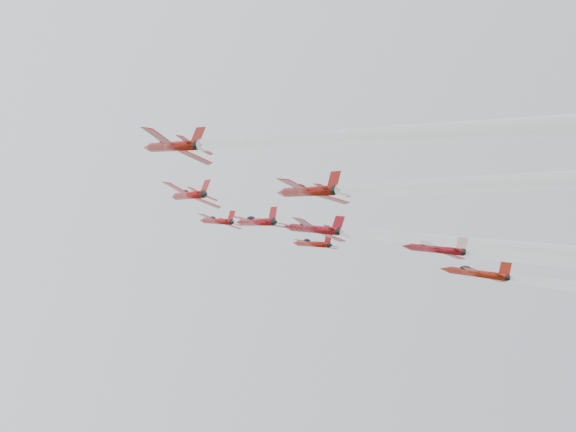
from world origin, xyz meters
TOP-DOWN VIEW (x-y plane):
  - jet_lead at (1.11, 24.41)m, footprint 9.00×11.81m
  - jet_row2_left at (-12.45, 11.17)m, footprint 10.29×13.49m
  - jet_row2_center at (0.82, 11.66)m, footprint 10.60×13.90m
  - jet_row2_right at (12.84, 11.77)m, footprint 8.78×11.52m
  - jet_rear_farleft at (-28.73, -55.45)m, footprint 9.79×95.58m

SIDE VIEW (x-z plane):
  - jet_rear_farleft at x=-28.73m, z-range 92.63..140.99m
  - jet_row2_left at x=-12.45m, z-range 146.24..153.74m
  - jet_row2_center at x=0.82m, z-range 146.37..154.11m
  - jet_row2_right at x=12.84m, z-range 147.08..153.48m
  - jet_lead at x=1.11m, z-range 153.28..159.84m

